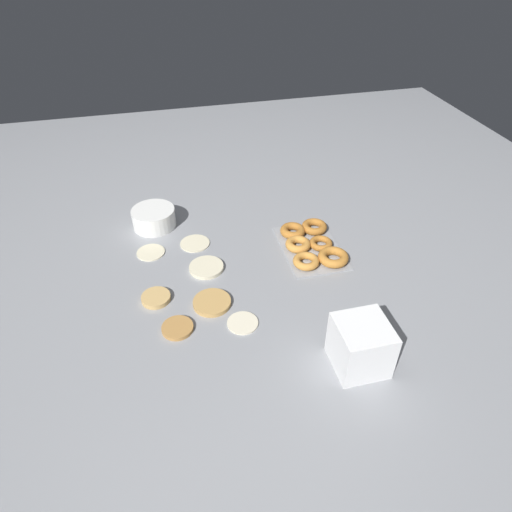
# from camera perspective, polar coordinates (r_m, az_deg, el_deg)

# --- Properties ---
(ground_plane) EXTENTS (3.00, 3.00, 0.00)m
(ground_plane) POSITION_cam_1_polar(r_m,az_deg,el_deg) (1.41, -2.51, -2.90)
(ground_plane) COLOR gray
(pancake_0) EXTENTS (0.10, 0.10, 0.01)m
(pancake_0) POSITION_cam_1_polar(r_m,az_deg,el_deg) (1.56, -7.65, 1.64)
(pancake_0) COLOR beige
(pancake_0) RESTS_ON ground_plane
(pancake_1) EXTENTS (0.11, 0.11, 0.01)m
(pancake_1) POSITION_cam_1_polar(r_m,az_deg,el_deg) (1.33, -5.53, -5.81)
(pancake_1) COLOR tan
(pancake_1) RESTS_ON ground_plane
(pancake_2) EXTENTS (0.09, 0.09, 0.02)m
(pancake_2) POSITION_cam_1_polar(r_m,az_deg,el_deg) (1.37, -12.40, -5.13)
(pancake_2) COLOR tan
(pancake_2) RESTS_ON ground_plane
(pancake_3) EXTENTS (0.11, 0.11, 0.01)m
(pancake_3) POSITION_cam_1_polar(r_m,az_deg,el_deg) (1.45, -6.22, -1.43)
(pancake_3) COLOR beige
(pancake_3) RESTS_ON ground_plane
(pancake_4) EXTENTS (0.09, 0.09, 0.01)m
(pancake_4) POSITION_cam_1_polar(r_m,az_deg,el_deg) (1.27, -9.78, -8.85)
(pancake_4) COLOR #B27F42
(pancake_4) RESTS_ON ground_plane
(pancake_5) EXTENTS (0.09, 0.09, 0.01)m
(pancake_5) POSITION_cam_1_polar(r_m,az_deg,el_deg) (1.55, -13.02, 0.51)
(pancake_5) COLOR beige
(pancake_5) RESTS_ON ground_plane
(pancake_6) EXTENTS (0.09, 0.09, 0.01)m
(pancake_6) POSITION_cam_1_polar(r_m,az_deg,el_deg) (1.27, -1.68, -8.28)
(pancake_6) COLOR beige
(pancake_6) RESTS_ON ground_plane
(donut_tray) EXTENTS (0.28, 0.19, 0.03)m
(donut_tray) POSITION_cam_1_polar(r_m,az_deg,el_deg) (1.53, 6.93, 1.43)
(donut_tray) COLOR #93969B
(donut_tray) RESTS_ON ground_plane
(batter_bowl) EXTENTS (0.15, 0.15, 0.07)m
(batter_bowl) POSITION_cam_1_polar(r_m,az_deg,el_deg) (1.66, -12.65, 4.68)
(batter_bowl) COLOR white
(batter_bowl) RESTS_ON ground_plane
(container_stack) EXTENTS (0.13, 0.13, 0.13)m
(container_stack) POSITION_cam_1_polar(r_m,az_deg,el_deg) (1.16, 12.95, -10.86)
(container_stack) COLOR white
(container_stack) RESTS_ON ground_plane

